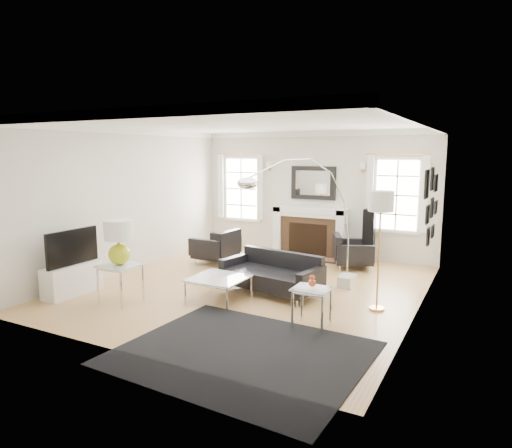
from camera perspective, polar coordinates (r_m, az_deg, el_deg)
The scene contains 25 objects.
floor at distance 8.02m, azimuth -0.60°, elevation -7.93°, with size 6.00×6.00×0.00m, color #AC7E48.
back_wall at distance 10.46m, azimuth 7.22°, elevation 3.77°, with size 5.50×0.04×2.80m, color beige.
front_wall at distance 5.31m, azimuth -16.15°, elevation -1.45°, with size 5.50×0.04×2.80m, color beige.
left_wall at distance 9.35m, azimuth -15.65°, elevation 2.90°, with size 0.04×6.00×2.80m, color beige.
right_wall at distance 6.88m, azimuth 19.99°, elevation 0.65°, with size 0.04×6.00×2.80m, color beige.
ceiling at distance 7.69m, azimuth -0.64°, elevation 12.46°, with size 5.50×6.00×0.02m, color white.
crown_molding at distance 7.69m, azimuth -0.64°, elevation 12.01°, with size 5.50×6.00×0.12m, color white.
fireplace at distance 10.37m, azimuth 6.72°, elevation -1.04°, with size 1.70×0.69×1.11m.
mantel_mirror at distance 10.39m, azimuth 7.15°, elevation 5.12°, with size 1.05×0.07×0.75m.
window_left at distance 11.18m, azimuth -1.81°, elevation 4.46°, with size 1.24×0.15×1.62m.
window_right at distance 9.91m, azimuth 17.20°, elevation 3.50°, with size 1.24×0.15×1.62m.
gallery_wall at distance 8.14m, azimuth 21.07°, elevation 2.74°, with size 0.04×1.73×1.29m.
tv_unit at distance 8.16m, azimuth -21.97°, elevation -5.91°, with size 0.35×1.00×1.09m.
area_rug at distance 5.54m, azimuth -1.74°, elevation -15.83°, with size 2.78×2.31×0.01m, color black.
sofa at distance 7.69m, azimuth 2.16°, elevation -6.38°, with size 1.78×1.04×0.55m.
armchair_left at distance 9.70m, azimuth -4.79°, elevation -2.99°, with size 0.83×0.91×0.59m.
armchair_right at distance 9.50m, azimuth 11.70°, elevation -3.51°, with size 1.00×1.05×0.56m.
coffee_table at distance 7.29m, azimuth -4.66°, elevation -6.89°, with size 0.84×0.84×0.38m.
side_table_left at distance 7.41m, azimuth -16.62°, elevation -5.71°, with size 0.56×0.56×0.61m.
nesting_table at distance 6.19m, azimuth 7.01°, elevation -9.00°, with size 0.50×0.42×0.54m.
gourd_lamp at distance 7.30m, azimuth -16.80°, elevation -1.83°, with size 0.43×0.43×0.69m.
orange_vase at distance 6.13m, azimuth 7.04°, elevation -7.15°, with size 0.10×0.10×0.16m.
arc_floor_lamp at distance 7.66m, azimuth 5.44°, elevation 0.83°, with size 1.64×1.52×2.32m.
stick_floor_lamp at distance 6.83m, azimuth 15.33°, elevation 2.00°, with size 0.36×0.36×1.78m.
speaker_tower at distance 9.83m, azimuth 13.91°, elevation -1.57°, with size 0.23×0.23×1.16m, color black.
Camera 1 is at (3.64, -6.76, 2.32)m, focal length 32.00 mm.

